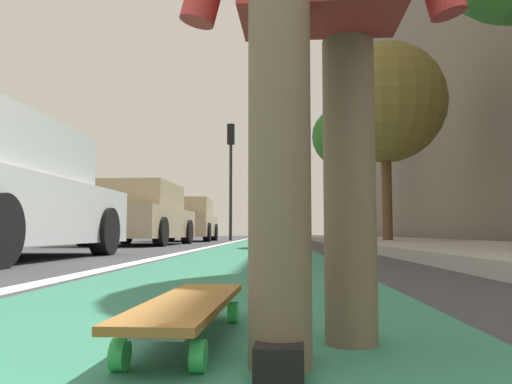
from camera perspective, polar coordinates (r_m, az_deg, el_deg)
ground_plane at (r=10.36m, az=0.53°, el=-6.13°), size 80.00×80.00×0.00m
bike_lane_paint at (r=24.35m, az=1.51°, el=-5.18°), size 56.00×1.84×0.00m
lane_stripe_white at (r=20.40m, az=-1.64°, el=-5.31°), size 52.00×0.16×0.01m
sidewalk_curb at (r=18.59m, az=11.44°, el=-5.12°), size 52.00×3.20×0.13m
building_facade at (r=23.60m, az=16.40°, el=7.85°), size 40.00×1.20×10.54m
skateboard at (r=1.45m, az=-7.42°, el=-12.44°), size 0.85×0.23×0.11m
parked_car_mid at (r=12.76m, az=-12.53°, el=-2.54°), size 4.43×2.01×1.48m
parked_car_far at (r=18.24m, az=-7.51°, el=-3.18°), size 4.12×1.92×1.47m
traffic_light at (r=20.41m, az=-2.79°, el=3.52°), size 0.33×0.28×4.57m
street_tree_mid at (r=12.68m, az=14.01°, el=9.48°), size 2.82×2.82×4.75m
street_tree_far at (r=20.39m, az=9.46°, el=5.89°), size 2.33×2.33×5.17m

